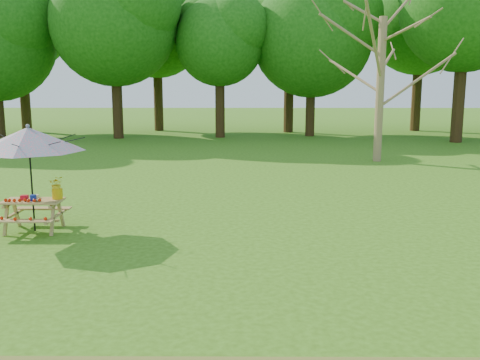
{
  "coord_description": "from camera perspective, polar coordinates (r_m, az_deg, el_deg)",
  "views": [
    {
      "loc": [
        1.33,
        -7.84,
        3.08
      ],
      "look_at": [
        1.27,
        3.06,
        1.1
      ],
      "focal_mm": 40.0,
      "sensor_mm": 36.0,
      "label": 1
    }
  ],
  "objects": [
    {
      "name": "tomatoes_row",
      "position": [
        11.89,
        -22.22,
        -2.01
      ],
      "size": [
        0.77,
        0.13,
        0.07
      ],
      "primitive_type": null,
      "color": "red",
      "rests_on": "picnic_table"
    },
    {
      "name": "picnic_table",
      "position": [
        12.08,
        -21.12,
        -3.59
      ],
      "size": [
        1.2,
        1.32,
        0.67
      ],
      "color": "tan",
      "rests_on": "ground"
    },
    {
      "name": "patio_umbrella",
      "position": [
        11.81,
        -21.63,
        4.08
      ],
      "size": [
        2.55,
        2.55,
        2.26
      ],
      "color": "black",
      "rests_on": "ground"
    },
    {
      "name": "produce_bins",
      "position": [
        12.02,
        -21.42,
        -1.74
      ],
      "size": [
        0.37,
        0.43,
        0.13
      ],
      "color": "red",
      "rests_on": "picnic_table"
    },
    {
      "name": "ground",
      "position": [
        8.53,
        -8.83,
        -11.02
      ],
      "size": [
        120.0,
        120.0,
        0.0
      ],
      "primitive_type": "plane",
      "color": "#376212",
      "rests_on": "ground"
    },
    {
      "name": "flower_bucket",
      "position": [
        11.9,
        -18.95,
        -0.68
      ],
      "size": [
        0.36,
        0.34,
        0.49
      ],
      "color": "#EBB10C",
      "rests_on": "picnic_table"
    }
  ]
}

